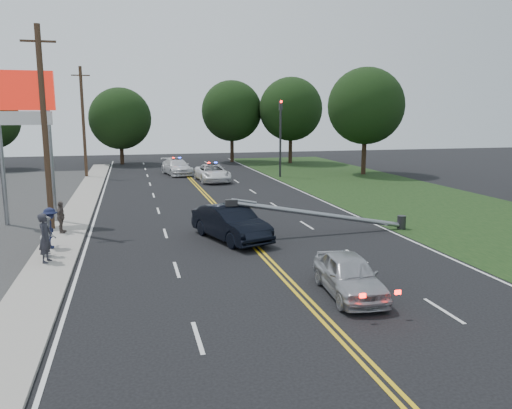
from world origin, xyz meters
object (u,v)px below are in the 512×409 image
object	(u,v)px
pylon_sign	(23,110)
traffic_signal	(280,132)
utility_pole_mid	(45,129)
crashed_sedan	(231,223)
emergency_a	(212,173)
bystander_b	(48,236)
bystander_c	(51,228)
bystander_a	(45,238)
fallen_streetlight	(330,215)
bystander_d	(61,217)
utility_pole_far	(83,122)
waiting_sedan	(349,275)
emergency_b	(177,167)

from	to	relation	value
pylon_sign	traffic_signal	size ratio (longest dim) A/B	1.13
pylon_sign	traffic_signal	bearing A→B (deg)	40.39
utility_pole_mid	crashed_sedan	distance (m)	10.25
emergency_a	bystander_b	distance (m)	23.95
traffic_signal	bystander_c	bearing A→B (deg)	-127.73
emergency_a	bystander_c	distance (m)	22.91
bystander_a	crashed_sedan	bearing A→B (deg)	-62.08
bystander_a	bystander_c	size ratio (longest dim) A/B	1.10
fallen_streetlight	bystander_d	size ratio (longest dim) A/B	6.03
utility_pole_mid	bystander_d	distance (m)	4.38
traffic_signal	bystander_b	distance (m)	28.83
traffic_signal	bystander_b	bearing A→B (deg)	-126.18
fallen_streetlight	emergency_a	xyz separation A→B (m)	(-2.50, 20.49, -0.18)
fallen_streetlight	utility_pole_far	xyz separation A→B (m)	(-13.39, 26.00, 4.17)
crashed_sedan	bystander_b	size ratio (longest dim) A/B	3.01
waiting_sedan	bystander_d	xyz separation A→B (m)	(-10.11, 10.91, 0.22)
emergency_a	bystander_c	xyz separation A→B (m)	(-10.35, -20.43, 0.26)
emergency_b	bystander_d	distance (m)	24.49
crashed_sedan	bystander_a	bearing A→B (deg)	176.29
emergency_b	bystander_d	bearing A→B (deg)	-118.55
waiting_sedan	utility_pole_far	bearing A→B (deg)	112.55
waiting_sedan	bystander_a	xyz separation A→B (m)	(-10.06, 5.90, 0.42)
emergency_a	emergency_b	bearing A→B (deg)	112.00
traffic_signal	fallen_streetlight	distance (m)	22.62
utility_pole_far	crashed_sedan	world-z (taller)	utility_pole_far
utility_pole_far	traffic_signal	bearing A→B (deg)	-12.89
fallen_streetlight	emergency_b	world-z (taller)	fallen_streetlight
crashed_sedan	emergency_b	size ratio (longest dim) A/B	0.94
waiting_sedan	fallen_streetlight	bearing A→B (deg)	76.64
utility_pole_far	bystander_c	world-z (taller)	utility_pole_far
emergency_a	emergency_b	size ratio (longest dim) A/B	1.01
utility_pole_far	emergency_b	size ratio (longest dim) A/B	1.91
crashed_sedan	emergency_a	bearing A→B (deg)	64.20
utility_pole_far	crashed_sedan	bearing A→B (deg)	-72.11
waiting_sedan	bystander_a	distance (m)	11.67
bystander_b	bystander_c	size ratio (longest dim) A/B	0.93
traffic_signal	bystander_c	xyz separation A→B (m)	(-16.97, -21.94, -3.21)
fallen_streetlight	emergency_b	size ratio (longest dim) A/B	1.78
pylon_sign	traffic_signal	xyz separation A→B (m)	(18.80, 16.00, -1.79)
waiting_sedan	bystander_d	distance (m)	14.88
traffic_signal	waiting_sedan	distance (m)	30.98
pylon_sign	emergency_a	size ratio (longest dim) A/B	1.50
bystander_a	bystander_d	size ratio (longest dim) A/B	1.25
crashed_sedan	bystander_c	distance (m)	7.87
traffic_signal	fallen_streetlight	world-z (taller)	traffic_signal
crashed_sedan	emergency_a	distance (m)	20.67
fallen_streetlight	utility_pole_mid	bearing A→B (deg)	163.36
utility_pole_mid	emergency_a	size ratio (longest dim) A/B	1.88
emergency_a	crashed_sedan	bearing A→B (deg)	-99.43
pylon_sign	traffic_signal	distance (m)	24.75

